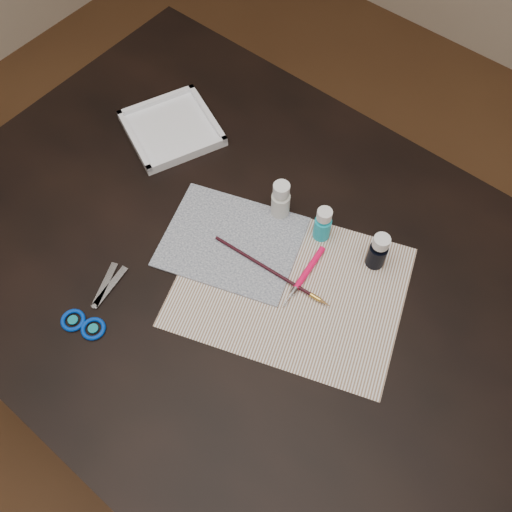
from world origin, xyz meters
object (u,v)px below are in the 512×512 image
Objects in this scene: paper at (290,286)px; paint_bottle_cyan at (323,224)px; palette_tray at (172,128)px; paint_bottle_navy at (378,251)px; scissors at (96,298)px; canvas at (232,241)px; paint_bottle_white at (281,200)px.

paint_bottle_cyan is at bearing 99.79° from paper.
paper is at bearing -17.96° from palette_tray.
scissors is at bearing -132.31° from paint_bottle_navy.
palette_tray reaches higher than paper.
scissors is (-0.11, -0.24, 0.00)m from canvas.
paint_bottle_white reaches higher than paint_bottle_cyan.
canvas is at bearing -135.50° from paint_bottle_cyan.
paint_bottle_cyan reaches higher than scissors.
paint_bottle_navy is at bearing 6.92° from paint_bottle_cyan.
paint_bottle_white is 0.21m from paint_bottle_navy.
canvas is 1.40× the size of palette_tray.
paper is at bearing -69.76° from scissors.
paint_bottle_navy is at bearing 0.10° from palette_tray.
palette_tray reaches higher than canvas.
palette_tray reaches higher than scissors.
paper is 0.17m from paint_bottle_white.
canvas reaches higher than paper.
scissors is at bearing -111.48° from paint_bottle_white.
canvas is 3.19× the size of paint_bottle_cyan.
palette_tray is at bearing -179.90° from paint_bottle_navy.
canvas is at bearing 178.09° from paper.
paint_bottle_white reaches higher than paper.
scissors is (-0.34, -0.38, -0.04)m from paint_bottle_navy.
paint_bottle_white is 0.38m from scissors.
canvas is at bearing -47.42° from scissors.
canvas is 3.01× the size of paint_bottle_navy.
canvas is 0.12m from paint_bottle_white.
paint_bottle_navy is (0.23, 0.13, 0.04)m from canvas.
paint_bottle_cyan is (0.09, 0.01, -0.00)m from paint_bottle_white.
paper is 1.61× the size of canvas.
paint_bottle_white is at bearing -173.73° from paint_bottle_navy.
paint_bottle_white is at bearing -44.65° from scissors.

